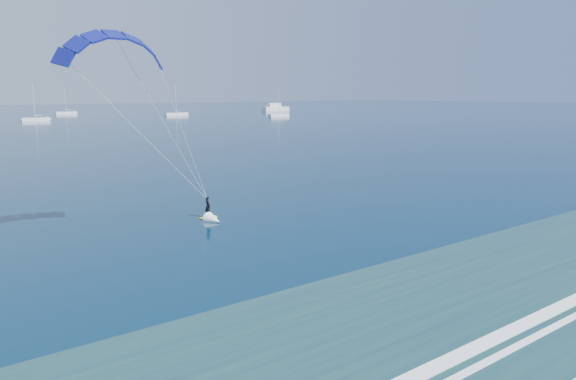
# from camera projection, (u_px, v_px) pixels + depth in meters

# --- Properties ---
(kitesurfer_rig) EXTENTS (13.64, 5.87, 15.06)m
(kitesurfer_rig) POSITION_uv_depth(u_px,v_px,m) (164.00, 124.00, 36.32)
(kitesurfer_rig) COLOR yellow
(kitesurfer_rig) RESTS_ON ground
(motor_yacht) EXTENTS (15.00, 4.00, 6.20)m
(motor_yacht) POSITION_uv_depth(u_px,v_px,m) (275.00, 108.00, 275.05)
(motor_yacht) COLOR silver
(motor_yacht) RESTS_ON ground
(sailboat_3) EXTENTS (8.97, 2.40, 12.41)m
(sailboat_3) POSITION_uv_depth(u_px,v_px,m) (35.00, 119.00, 179.17)
(sailboat_3) COLOR silver
(sailboat_3) RESTS_ON ground
(sailboat_4) EXTENTS (8.99, 2.40, 12.19)m
(sailboat_4) POSITION_uv_depth(u_px,v_px,m) (66.00, 113.00, 233.64)
(sailboat_4) COLOR silver
(sailboat_4) RESTS_ON ground
(sailboat_5) EXTENTS (9.99, 2.40, 13.46)m
(sailboat_5) POSITION_uv_depth(u_px,v_px,m) (176.00, 114.00, 221.50)
(sailboat_5) COLOR silver
(sailboat_5) RESTS_ON ground
(sailboat_6) EXTENTS (9.05, 2.40, 12.22)m
(sailboat_6) POSITION_uv_depth(u_px,v_px,m) (279.00, 115.00, 210.69)
(sailboat_6) COLOR silver
(sailboat_6) RESTS_ON ground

